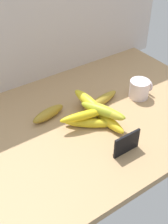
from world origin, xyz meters
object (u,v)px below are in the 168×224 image
object	(u,v)px
banana_8	(85,115)
banana_6	(106,111)
banana_0	(89,107)
chalkboard_sign	(127,144)
banana_5	(103,111)
banana_2	(106,119)
coffee_mug	(140,89)
banana_1	(90,123)
banana_3	(48,114)
banana_7	(88,101)
banana_4	(101,101)

from	to	relation	value
banana_8	banana_6	bearing A→B (deg)	-22.43
banana_0	chalkboard_sign	bearing A→B (deg)	-96.03
banana_5	banana_2	bearing A→B (deg)	-45.63
coffee_mug	banana_1	distance (cm)	30.60
banana_1	banana_3	distance (cm)	17.58
banana_5	banana_7	xyz separation A→B (cm)	(-1.09, 8.18, -0.02)
banana_1	banana_5	world-z (taller)	banana_5
banana_0	banana_4	bearing A→B (deg)	5.06
banana_0	banana_2	bearing A→B (deg)	-84.56
banana_2	chalkboard_sign	bearing A→B (deg)	-103.14
chalkboard_sign	banana_6	distance (cm)	17.28
chalkboard_sign	banana_4	bearing A→B (deg)	70.63
chalkboard_sign	coffee_mug	xyz separation A→B (cm)	(27.52, 22.75, 0.23)
banana_1	coffee_mug	bearing A→B (deg)	7.97
chalkboard_sign	banana_1	world-z (taller)	chalkboard_sign
banana_3	banana_2	bearing A→B (deg)	-43.05
banana_0	banana_1	size ratio (longest dim) A/B	1.04
banana_1	banana_6	distance (cm)	7.81
banana_7	banana_3	bearing A→B (deg)	155.63
coffee_mug	chalkboard_sign	bearing A→B (deg)	-140.42
banana_2	coffee_mug	bearing A→B (deg)	14.98
banana_4	banana_7	bearing A→B (deg)	-167.39
banana_3	banana_6	bearing A→B (deg)	-42.88
banana_4	banana_8	bearing A→B (deg)	-151.33
banana_1	banana_2	bearing A→B (deg)	-17.91
coffee_mug	banana_1	xyz separation A→B (cm)	(-30.22, -4.23, -2.20)
banana_4	banana_5	world-z (taller)	banana_5
banana_0	banana_8	world-z (taller)	banana_8
chalkboard_sign	banana_1	size ratio (longest dim) A/B	0.55
banana_1	banana_4	size ratio (longest dim) A/B	0.99
banana_0	banana_7	bearing A→B (deg)	-134.25
banana_5	banana_7	world-z (taller)	same
banana_4	chalkboard_sign	bearing A→B (deg)	-109.37
banana_7	banana_0	bearing A→B (deg)	45.75
chalkboard_sign	banana_4	xyz separation A→B (cm)	(9.65, 27.44, -1.86)
banana_0	banana_2	xyz separation A→B (cm)	(0.99, -10.43, 0.05)
banana_1	banana_6	bearing A→B (deg)	-15.78
banana_3	banana_7	size ratio (longest dim) A/B	0.81
banana_2	banana_5	size ratio (longest dim) A/B	1.06
coffee_mug	banana_8	world-z (taller)	coffee_mug
banana_0	banana_4	world-z (taller)	same
banana_5	banana_6	bearing A→B (deg)	-43.02
banana_0	banana_6	bearing A→B (deg)	-85.86
banana_2	banana_6	size ratio (longest dim) A/B	1.21
banana_0	banana_4	xyz separation A→B (cm)	(6.81, 0.60, -0.05)
banana_6	banana_3	bearing A→B (deg)	137.12
coffee_mug	banana_6	xyz separation A→B (cm)	(-23.95, -6.00, 2.11)
banana_3	banana_4	size ratio (longest dim) A/B	0.76
coffee_mug	banana_4	distance (cm)	18.59
banana_3	banana_5	size ratio (longest dim) A/B	0.80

